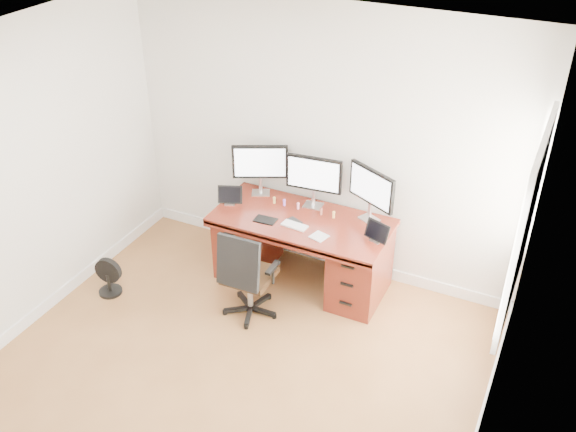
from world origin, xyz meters
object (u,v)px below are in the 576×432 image
at_px(office_chair, 248,288).
at_px(floor_fan, 108,277).
at_px(keyboard, 295,225).
at_px(desk, 303,247).
at_px(monitor_center, 314,176).

xyz_separation_m(office_chair, floor_fan, (-1.38, -0.31, -0.12)).
bearing_deg(keyboard, desk, 93.17).
relative_size(floor_fan, monitor_center, 0.71).
height_order(office_chair, floor_fan, office_chair).
distance_m(floor_fan, keyboard, 1.90).
height_order(monitor_center, keyboard, monitor_center).
distance_m(monitor_center, keyboard, 0.53).
bearing_deg(keyboard, office_chair, -109.12).
bearing_deg(keyboard, floor_fan, -147.72).
bearing_deg(monitor_center, floor_fan, -148.41).
height_order(desk, monitor_center, monitor_center).
relative_size(monitor_center, keyboard, 2.23).
bearing_deg(office_chair, monitor_center, 74.65).
bearing_deg(monitor_center, desk, -95.84).
height_order(office_chair, keyboard, office_chair).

